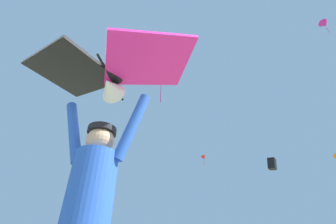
{
  "coord_description": "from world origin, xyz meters",
  "views": [
    {
      "loc": [
        0.87,
        -1.73,
        0.6
      ],
      "look_at": [
        -0.21,
        1.48,
        2.93
      ],
      "focal_mm": 24.84,
      "sensor_mm": 36.0,
      "label": 1
    }
  ],
  "objects": [
    {
      "name": "distant_kite_magenta_high_left",
      "position": [
        -2.87,
        8.08,
        10.86
      ],
      "size": [
        1.8,
        1.71,
        3.04
      ],
      "color": "#DB2393"
    },
    {
      "name": "distant_kite_black_mid_right",
      "position": [
        3.9,
        24.39,
        10.18
      ],
      "size": [
        1.12,
        1.0,
        1.3
      ],
      "color": "black"
    },
    {
      "name": "distant_kite_red_high_right",
      "position": [
        -4.81,
        32.87,
        15.57
      ],
      "size": [
        1.21,
        1.19,
        1.86
      ],
      "color": "red"
    },
    {
      "name": "kite_flyer_person",
      "position": [
        -0.21,
        -0.28,
        0.94
      ],
      "size": [
        0.81,
        0.39,
        1.92
      ],
      "color": "#424751",
      "rests_on": "ground"
    },
    {
      "name": "distant_kite_red_low_right",
      "position": [
        -3.88,
        14.94,
        21.78
      ],
      "size": [
        2.05,
        1.9,
        3.28
      ],
      "color": "red"
    },
    {
      "name": "distant_kite_magenta_overhead_distant",
      "position": [
        9.99,
        14.54,
        18.63
      ],
      "size": [
        1.03,
        1.06,
        1.68
      ],
      "color": "#DB2393"
    },
    {
      "name": "held_stunt_kite",
      "position": [
        -0.2,
        -0.35,
        2.21
      ],
      "size": [
        1.77,
        1.04,
        0.4
      ],
      "color": "black"
    }
  ]
}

